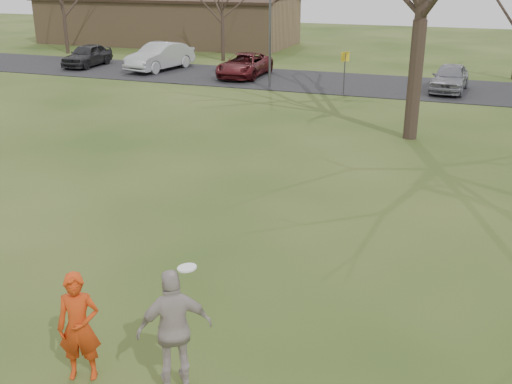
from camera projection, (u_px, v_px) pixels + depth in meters
The scene contains 12 objects.
ground at pixel (170, 363), 9.62m from camera, with size 120.00×120.00×0.00m, color #1E380F.
parking_strip at pixel (393, 86), 31.61m from camera, with size 62.00×6.50×0.04m, color black.
player_defender at pixel (79, 327), 9.01m from camera, with size 0.64×0.42×1.76m, color #C0370F.
car_0 at pixel (87, 55), 37.58m from camera, with size 1.61×4.00×1.36m, color #252528.
car_1 at pixel (160, 56), 36.23m from camera, with size 1.69×4.84×1.59m, color #AAABAF.
car_2 at pixel (244, 65), 34.06m from camera, with size 2.14×4.63×1.29m, color #501216.
car_4 at pixel (450, 78), 30.04m from camera, with size 1.60×3.98×1.36m, color gray.
catching_play at pixel (175, 329), 8.59m from camera, with size 1.14×1.00×1.89m.
building at pixel (168, 19), 48.79m from camera, with size 20.60×8.50×5.14m.
lamp_post at pixel (270, 8), 29.95m from camera, with size 0.34×0.34×6.27m.
sign_yellow at pixel (345, 65), 29.11m from camera, with size 0.35×0.35×2.08m.
small_tree_row at pixel (492, 5), 33.29m from camera, with size 55.00×5.90×8.50m.
Camera 1 is at (4.05, -7.10, 5.93)m, focal length 42.37 mm.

